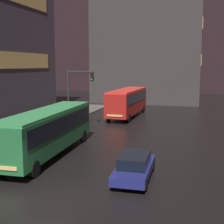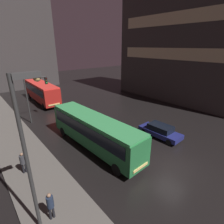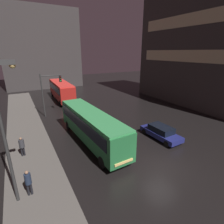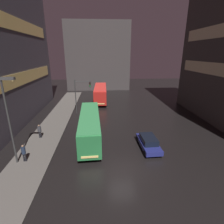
{
  "view_description": "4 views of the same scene",
  "coord_description": "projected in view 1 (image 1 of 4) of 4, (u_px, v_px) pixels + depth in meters",
  "views": [
    {
      "loc": [
        6.93,
        -12.75,
        6.33
      ],
      "look_at": [
        0.41,
        9.99,
        2.79
      ],
      "focal_mm": 50.0,
      "sensor_mm": 36.0,
      "label": 1
    },
    {
      "loc": [
        -11.5,
        -5.87,
        9.49
      ],
      "look_at": [
        0.63,
        8.58,
        2.23
      ],
      "focal_mm": 28.0,
      "sensor_mm": 36.0,
      "label": 2
    },
    {
      "loc": [
        -9.19,
        -8.41,
        8.85
      ],
      "look_at": [
        0.08,
        8.37,
        2.18
      ],
      "focal_mm": 28.0,
      "sensor_mm": 36.0,
      "label": 3
    },
    {
      "loc": [
        -1.86,
        -13.6,
        10.39
      ],
      "look_at": [
        -0.21,
        10.51,
        2.19
      ],
      "focal_mm": 28.0,
      "sensor_mm": 36.0,
      "label": 4
    }
  ],
  "objects": [
    {
      "name": "ground_plane",
      "position": [
        47.0,
        199.0,
        14.95
      ],
      "size": [
        120.0,
        120.0,
        0.0
      ],
      "primitive_type": "plane",
      "color": "black"
    },
    {
      "name": "traffic_light_main",
      "position": [
        77.0,
        88.0,
        31.68
      ],
      "size": [
        2.83,
        0.35,
        6.02
      ],
      "color": "#2D2D2D",
      "rests_on": "ground"
    },
    {
      "name": "sidewalk_left",
      "position": [
        7.0,
        139.0,
        26.9
      ],
      "size": [
        4.0,
        48.0,
        0.15
      ],
      "color": "#56514C",
      "rests_on": "ground"
    },
    {
      "name": "bus_near",
      "position": [
        49.0,
        128.0,
        21.84
      ],
      "size": [
        2.87,
        11.53,
        3.25
      ],
      "rotation": [
        0.0,
        0.0,
        3.18
      ],
      "color": "#236B38",
      "rests_on": "ground"
    },
    {
      "name": "car_taxi",
      "position": [
        135.0,
        166.0,
        17.5
      ],
      "size": [
        2.0,
        4.68,
        1.42
      ],
      "rotation": [
        0.0,
        0.0,
        3.18
      ],
      "color": "navy",
      "rests_on": "ground"
    },
    {
      "name": "bus_far",
      "position": [
        127.0,
        100.0,
        38.63
      ],
      "size": [
        2.85,
        10.87,
        3.39
      ],
      "rotation": [
        0.0,
        0.0,
        3.12
      ],
      "color": "#AD1E19",
      "rests_on": "ground"
    },
    {
      "name": "building_far_backdrop",
      "position": [
        149.0,
        48.0,
        54.86
      ],
      "size": [
        18.07,
        12.0,
        18.69
      ],
      "color": "#383333",
      "rests_on": "ground"
    }
  ]
}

